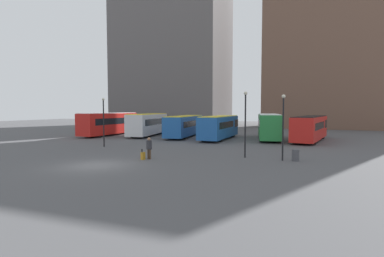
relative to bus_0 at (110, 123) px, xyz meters
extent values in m
plane|color=#4C4C4F|center=(13.80, -20.44, -1.80)|extent=(160.00, 160.00, 0.00)
cube|color=#5B5656|center=(-3.90, 31.34, 15.32)|extent=(25.86, 17.67, 34.24)
cube|color=brown|center=(33.31, 31.34, 16.62)|extent=(29.49, 13.54, 36.83)
cube|color=red|center=(0.00, -0.10, -0.06)|extent=(2.64, 11.16, 2.98)
cube|color=black|center=(0.07, 4.46, 0.32)|extent=(2.55, 2.08, 1.13)
cube|color=black|center=(-0.02, -1.10, 0.32)|extent=(2.61, 7.15, 0.90)
cube|color=white|center=(0.00, -0.10, 1.48)|extent=(2.44, 10.93, 0.08)
cylinder|color=black|center=(0.05, 3.35, -1.34)|extent=(2.39, 0.95, 0.91)
cylinder|color=black|center=(-0.05, -3.54, -1.34)|extent=(2.39, 0.95, 0.91)
cube|color=silver|center=(5.70, 1.38, -0.11)|extent=(4.07, 11.01, 2.83)
cube|color=black|center=(5.03, 5.74, 0.25)|extent=(2.79, 2.33, 1.07)
cube|color=black|center=(5.84, 0.42, 0.25)|extent=(3.52, 7.19, 0.85)
cube|color=yellow|center=(5.70, 1.38, 1.35)|extent=(3.84, 10.77, 0.08)
cylinder|color=black|center=(5.20, 4.68, -1.29)|extent=(2.51, 1.36, 1.02)
cylinder|color=black|center=(6.20, -1.92, -1.29)|extent=(2.51, 1.36, 1.02)
cube|color=#1E56A3|center=(11.31, 1.78, -0.24)|extent=(3.69, 12.11, 2.58)
cube|color=black|center=(10.79, 6.63, 0.08)|extent=(2.70, 2.44, 0.98)
cube|color=black|center=(11.42, 0.71, 0.08)|extent=(3.27, 7.84, 0.77)
cube|color=yellow|center=(11.31, 1.78, 1.09)|extent=(3.47, 11.85, 0.08)
cylinder|color=black|center=(10.92, 5.45, -1.31)|extent=(2.44, 1.22, 0.97)
cylinder|color=black|center=(11.70, -1.90, -1.31)|extent=(2.44, 1.22, 0.97)
cube|color=#1E56A3|center=(16.77, 0.03, -0.21)|extent=(2.55, 10.54, 2.62)
cube|color=black|center=(16.79, 4.35, 0.11)|extent=(2.54, 1.95, 1.00)
cube|color=black|center=(16.76, -0.91, 0.11)|extent=(2.56, 6.75, 0.79)
cube|color=yellow|center=(16.77, 0.03, 1.14)|extent=(2.35, 10.32, 0.08)
cylinder|color=black|center=(16.79, 3.29, -1.30)|extent=(2.39, 1.00, 0.99)
cylinder|color=black|center=(16.75, -3.23, -1.30)|extent=(2.39, 1.00, 0.99)
cube|color=#237A38|center=(22.73, 1.88, -0.08)|extent=(4.04, 10.30, 2.87)
cube|color=black|center=(22.07, 5.94, 0.28)|extent=(2.76, 2.22, 1.09)
cube|color=black|center=(22.88, 0.98, 0.28)|extent=(3.48, 6.74, 0.86)
cube|color=white|center=(22.73, 1.88, 1.40)|extent=(3.81, 10.07, 0.08)
cylinder|color=black|center=(22.23, 4.95, -1.29)|extent=(2.49, 1.39, 1.02)
cylinder|color=black|center=(23.23, -1.19, -1.29)|extent=(2.49, 1.39, 1.02)
cube|color=red|center=(27.59, 1.70, -0.21)|extent=(4.34, 11.52, 2.67)
cube|color=black|center=(28.37, 6.25, 0.13)|extent=(2.84, 2.46, 1.01)
cube|color=black|center=(27.42, 0.70, 0.13)|extent=(3.69, 7.53, 0.80)
cube|color=black|center=(27.59, 1.70, 1.17)|extent=(4.11, 11.26, 0.08)
cylinder|color=black|center=(28.18, 5.14, -1.33)|extent=(2.51, 1.33, 0.94)
cylinder|color=black|center=(27.01, -1.74, -1.33)|extent=(2.51, 1.33, 0.94)
cylinder|color=#4C3828|center=(15.83, -16.80, -1.42)|extent=(0.17, 0.17, 0.76)
cylinder|color=#4C3828|center=(16.00, -16.82, -1.42)|extent=(0.17, 0.17, 0.76)
cylinder|color=#2D2D33|center=(15.92, -16.81, -0.71)|extent=(0.48, 0.48, 0.66)
sphere|color=#9E7051|center=(15.92, -16.81, -0.25)|extent=(0.25, 0.25, 0.25)
cube|color=#B27A1E|center=(15.61, -17.22, -1.51)|extent=(0.25, 0.36, 0.57)
cube|color=black|center=(15.59, -17.34, -1.10)|extent=(0.11, 0.04, 0.26)
cylinder|color=black|center=(25.53, -13.91, 0.54)|extent=(0.12, 0.12, 4.68)
sphere|color=beige|center=(25.53, -13.91, 2.96)|extent=(0.28, 0.28, 0.28)
cylinder|color=black|center=(7.90, -11.75, 0.57)|extent=(0.12, 0.12, 4.74)
sphere|color=beige|center=(7.90, -11.75, 3.03)|extent=(0.28, 0.28, 0.28)
cylinder|color=black|center=(22.65, -13.52, 0.69)|extent=(0.12, 0.12, 4.99)
sphere|color=beige|center=(22.65, -13.52, 3.27)|extent=(0.28, 0.28, 0.28)
cylinder|color=#47474C|center=(26.44, -13.74, -1.37)|extent=(0.52, 0.52, 0.85)
camera|label=1|loc=(27.07, -36.91, 2.00)|focal=28.00mm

